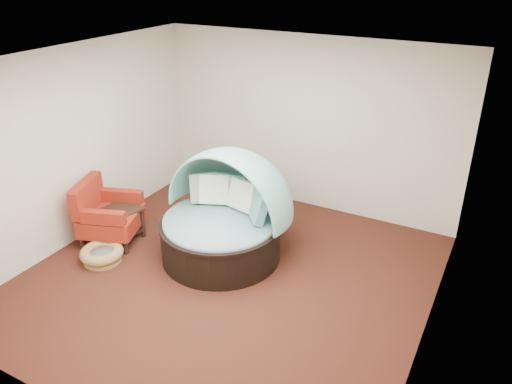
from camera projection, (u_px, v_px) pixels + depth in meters
The scene contains 10 objects.
floor at pixel (228, 277), 6.60m from camera, with size 5.00×5.00×0.00m, color #4B2015.
wall_back at pixel (307, 124), 7.98m from camera, with size 5.00×5.00×0.00m, color beige.
wall_front at pixel (62, 295), 4.01m from camera, with size 5.00×5.00×0.00m, color beige.
wall_left at pixel (75, 147), 7.06m from camera, with size 5.00×5.00×0.00m, color beige.
wall_right at pixel (441, 231), 4.92m from camera, with size 5.00×5.00×0.00m, color beige.
ceiling at pixel (221, 64), 5.39m from camera, with size 5.00×5.00×0.00m, color white.
canopy_daybed at pixel (224, 209), 6.83m from camera, with size 1.88×1.79×1.53m.
pet_basket at pixel (102, 254), 6.91m from camera, with size 0.63×0.63×0.21m.
red_armchair at pixel (106, 214), 7.29m from camera, with size 1.03×1.03×0.95m.
side_table at pixel (122, 219), 7.39m from camera, with size 0.60×0.60×0.49m.
Camera 1 is at (2.92, -4.62, 3.89)m, focal length 35.00 mm.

